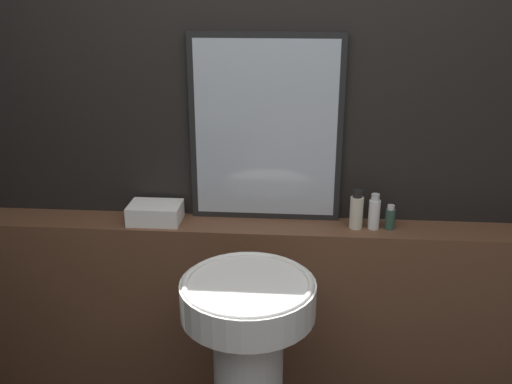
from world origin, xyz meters
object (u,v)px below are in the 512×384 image
Objects in this scene: shampoo_bottle at (356,211)px; lotion_bottle at (390,218)px; conditioner_bottle at (374,213)px; towel_stack at (155,213)px; mirror at (266,130)px; pedestal_sink at (248,362)px.

lotion_bottle is at bearing 0.00° from shampoo_bottle.
shampoo_bottle is 1.10× the size of conditioner_bottle.
mirror is at bearing 9.93° from towel_stack.
shampoo_bottle is 0.14m from lotion_bottle.
pedestal_sink is 6.02× the size of conditioner_bottle.
mirror reaches higher than towel_stack.
pedestal_sink is 8.71× the size of lotion_bottle.
lotion_bottle is at bearing 0.00° from towel_stack.
shampoo_bottle reaches higher than conditioner_bottle.
conditioner_bottle is at bearing 0.00° from shampoo_bottle.
lotion_bottle is (0.53, -0.08, -0.35)m from mirror.
pedestal_sink is at bearing -131.69° from shampoo_bottle.
mirror is 3.55× the size of towel_stack.
conditioner_bottle is at bearing 43.60° from pedestal_sink.
lotion_bottle is at bearing 0.00° from conditioner_bottle.
pedestal_sink is 1.17× the size of mirror.
towel_stack is 0.94m from conditioner_bottle.
conditioner_bottle reaches higher than pedestal_sink.
pedestal_sink is 0.83m from lotion_bottle.
conditioner_bottle is (0.49, 0.47, 0.43)m from pedestal_sink.
mirror is 4.71× the size of shampoo_bottle.
conditioner_bottle is at bearing -10.12° from mirror.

